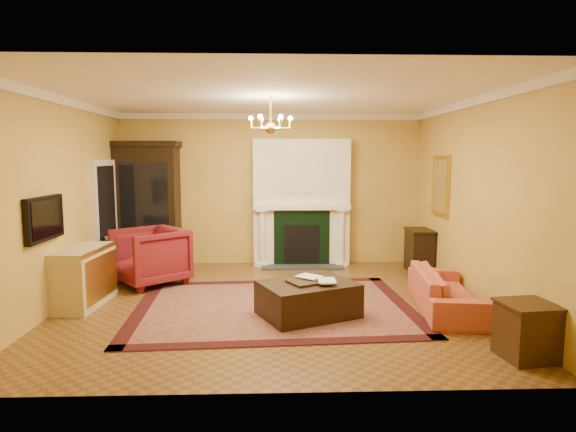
{
  "coord_description": "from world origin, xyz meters",
  "views": [
    {
      "loc": [
        0.01,
        -6.91,
        2.13
      ],
      "look_at": [
        0.26,
        0.3,
        1.26
      ],
      "focal_mm": 30.0,
      "sensor_mm": 36.0,
      "label": 1
    }
  ],
  "objects_px": {
    "commode": "(83,277)",
    "coral_sofa": "(446,284)",
    "china_cabinet": "(148,208)",
    "pedestal_table": "(118,255)",
    "console_table": "(419,251)",
    "leather_ottoman": "(308,299)",
    "wingback_armchair": "(150,254)",
    "end_table": "(527,332)"
  },
  "relations": [
    {
      "from": "commode",
      "to": "coral_sofa",
      "type": "relative_size",
      "value": 0.59
    },
    {
      "from": "china_cabinet",
      "to": "pedestal_table",
      "type": "bearing_deg",
      "value": -104.73
    },
    {
      "from": "console_table",
      "to": "commode",
      "type": "bearing_deg",
      "value": -159.43
    },
    {
      "from": "china_cabinet",
      "to": "commode",
      "type": "relative_size",
      "value": 2.07
    },
    {
      "from": "china_cabinet",
      "to": "pedestal_table",
      "type": "height_order",
      "value": "china_cabinet"
    },
    {
      "from": "leather_ottoman",
      "to": "china_cabinet",
      "type": "bearing_deg",
      "value": 108.81
    },
    {
      "from": "wingback_armchair",
      "to": "coral_sofa",
      "type": "xyz_separation_m",
      "value": [
        4.5,
        -1.54,
        -0.16
      ]
    },
    {
      "from": "commode",
      "to": "end_table",
      "type": "bearing_deg",
      "value": -16.32
    },
    {
      "from": "end_table",
      "to": "leather_ottoman",
      "type": "xyz_separation_m",
      "value": [
        -2.23,
        1.45,
        -0.05
      ]
    },
    {
      "from": "console_table",
      "to": "leather_ottoman",
      "type": "bearing_deg",
      "value": -130.72
    },
    {
      "from": "wingback_armchair",
      "to": "leather_ottoman",
      "type": "relative_size",
      "value": 0.87
    },
    {
      "from": "pedestal_table",
      "to": "console_table",
      "type": "distance_m",
      "value": 5.49
    },
    {
      "from": "commode",
      "to": "leather_ottoman",
      "type": "bearing_deg",
      "value": -6.35
    },
    {
      "from": "china_cabinet",
      "to": "wingback_armchair",
      "type": "xyz_separation_m",
      "value": [
        0.36,
        -1.36,
        -0.64
      ]
    },
    {
      "from": "wingback_armchair",
      "to": "leather_ottoman",
      "type": "height_order",
      "value": "wingback_armchair"
    },
    {
      "from": "end_table",
      "to": "console_table",
      "type": "distance_m",
      "value": 3.97
    },
    {
      "from": "china_cabinet",
      "to": "end_table",
      "type": "relative_size",
      "value": 4.04
    },
    {
      "from": "china_cabinet",
      "to": "coral_sofa",
      "type": "bearing_deg",
      "value": -28.74
    },
    {
      "from": "pedestal_table",
      "to": "commode",
      "type": "distance_m",
      "value": 1.51
    },
    {
      "from": "coral_sofa",
      "to": "end_table",
      "type": "height_order",
      "value": "coral_sofa"
    },
    {
      "from": "pedestal_table",
      "to": "end_table",
      "type": "xyz_separation_m",
      "value": [
        5.42,
        -3.57,
        -0.15
      ]
    },
    {
      "from": "pedestal_table",
      "to": "leather_ottoman",
      "type": "height_order",
      "value": "pedestal_table"
    },
    {
      "from": "pedestal_table",
      "to": "leather_ottoman",
      "type": "relative_size",
      "value": 0.62
    },
    {
      "from": "coral_sofa",
      "to": "end_table",
      "type": "xyz_separation_m",
      "value": [
        0.27,
        -1.66,
        -0.08
      ]
    },
    {
      "from": "wingback_armchair",
      "to": "console_table",
      "type": "bearing_deg",
      "value": 58.85
    },
    {
      "from": "wingback_armchair",
      "to": "commode",
      "type": "xyz_separation_m",
      "value": [
        -0.69,
        -1.14,
        -0.11
      ]
    },
    {
      "from": "commode",
      "to": "coral_sofa",
      "type": "xyz_separation_m",
      "value": [
        5.18,
        -0.4,
        -0.05
      ]
    },
    {
      "from": "end_table",
      "to": "leather_ottoman",
      "type": "relative_size",
      "value": 0.48
    },
    {
      "from": "wingback_armchair",
      "to": "leather_ottoman",
      "type": "bearing_deg",
      "value": 15.25
    },
    {
      "from": "pedestal_table",
      "to": "wingback_armchair",
      "type": "bearing_deg",
      "value": -29.44
    },
    {
      "from": "end_table",
      "to": "china_cabinet",
      "type": "bearing_deg",
      "value": 138.29
    },
    {
      "from": "console_table",
      "to": "leather_ottoman",
      "type": "relative_size",
      "value": 0.64
    },
    {
      "from": "console_table",
      "to": "end_table",
      "type": "bearing_deg",
      "value": -89.33
    },
    {
      "from": "china_cabinet",
      "to": "console_table",
      "type": "bearing_deg",
      "value": -4.45
    },
    {
      "from": "pedestal_table",
      "to": "end_table",
      "type": "bearing_deg",
      "value": -33.4
    },
    {
      "from": "coral_sofa",
      "to": "china_cabinet",
      "type": "bearing_deg",
      "value": 66.22
    },
    {
      "from": "china_cabinet",
      "to": "leather_ottoman",
      "type": "height_order",
      "value": "china_cabinet"
    },
    {
      "from": "commode",
      "to": "console_table",
      "type": "bearing_deg",
      "value": 23.47
    },
    {
      "from": "pedestal_table",
      "to": "coral_sofa",
      "type": "height_order",
      "value": "pedestal_table"
    },
    {
      "from": "leather_ottoman",
      "to": "console_table",
      "type": "bearing_deg",
      "value": 23.62
    },
    {
      "from": "coral_sofa",
      "to": "pedestal_table",
      "type": "bearing_deg",
      "value": 76.75
    },
    {
      "from": "wingback_armchair",
      "to": "console_table",
      "type": "xyz_separation_m",
      "value": [
        4.82,
        0.76,
        -0.14
      ]
    }
  ]
}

